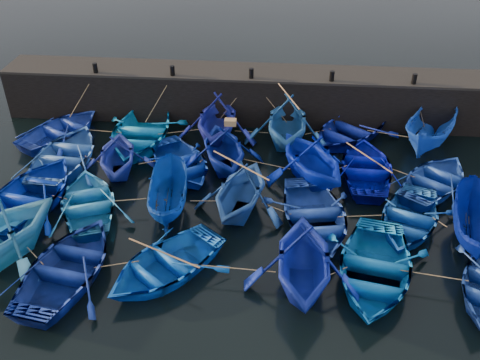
# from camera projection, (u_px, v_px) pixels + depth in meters

# --- Properties ---
(ground) EXTENTS (120.00, 120.00, 0.00)m
(ground) POSITION_uv_depth(u_px,v_px,m) (233.00, 242.00, 20.32)
(ground) COLOR black
(ground) RESTS_ON ground
(quay_wall) EXTENTS (26.00, 2.50, 2.50)m
(quay_wall) POSITION_uv_depth(u_px,v_px,m) (252.00, 95.00, 28.34)
(quay_wall) COLOR black
(quay_wall) RESTS_ON ground
(quay_top) EXTENTS (26.00, 2.50, 0.12)m
(quay_top) POSITION_uv_depth(u_px,v_px,m) (252.00, 72.00, 27.61)
(quay_top) COLOR black
(quay_top) RESTS_ON quay_wall
(bollard_0) EXTENTS (0.24, 0.24, 0.50)m
(bollard_0) POSITION_uv_depth(u_px,v_px,m) (95.00, 68.00, 27.28)
(bollard_0) COLOR black
(bollard_0) RESTS_ON quay_top
(bollard_1) EXTENTS (0.24, 0.24, 0.50)m
(bollard_1) POSITION_uv_depth(u_px,v_px,m) (172.00, 71.00, 26.98)
(bollard_1) COLOR black
(bollard_1) RESTS_ON quay_top
(bollard_2) EXTENTS (0.24, 0.24, 0.50)m
(bollard_2) POSITION_uv_depth(u_px,v_px,m) (251.00, 73.00, 26.69)
(bollard_2) COLOR black
(bollard_2) RESTS_ON quay_top
(bollard_3) EXTENTS (0.24, 0.24, 0.50)m
(bollard_3) POSITION_uv_depth(u_px,v_px,m) (332.00, 76.00, 26.40)
(bollard_3) COLOR black
(bollard_3) RESTS_ON quay_top
(bollard_4) EXTENTS (0.24, 0.24, 0.50)m
(bollard_4) POSITION_uv_depth(u_px,v_px,m) (414.00, 79.00, 26.11)
(bollard_4) COLOR black
(bollard_4) RESTS_ON quay_top
(boat_0) EXTENTS (5.21, 5.72, 0.97)m
(boat_0) POSITION_uv_depth(u_px,v_px,m) (61.00, 129.00, 26.79)
(boat_0) COLOR navy
(boat_0) RESTS_ON ground
(boat_1) EXTENTS (4.24, 5.87, 1.20)m
(boat_1) POSITION_uv_depth(u_px,v_px,m) (140.00, 132.00, 26.28)
(boat_1) COLOR blue
(boat_1) RESTS_ON ground
(boat_2) EXTENTS (4.03, 4.67, 2.45)m
(boat_2) POSITION_uv_depth(u_px,v_px,m) (217.00, 118.00, 26.22)
(boat_2) COLOR navy
(boat_2) RESTS_ON ground
(boat_3) EXTENTS (4.23, 4.89, 2.54)m
(boat_3) POSITION_uv_depth(u_px,v_px,m) (287.00, 120.00, 25.90)
(boat_3) COLOR #1E589A
(boat_3) RESTS_ON ground
(boat_4) EXTENTS (6.23, 6.40, 1.08)m
(boat_4) POSITION_uv_depth(u_px,v_px,m) (349.00, 130.00, 26.64)
(boat_4) COLOR navy
(boat_4) RESTS_ON ground
(boat_5) EXTENTS (4.01, 5.46, 1.99)m
(boat_5) POSITION_uv_depth(u_px,v_px,m) (431.00, 130.00, 25.66)
(boat_5) COLOR blue
(boat_5) RESTS_ON ground
(boat_6) EXTENTS (4.08, 5.51, 1.10)m
(boat_6) POSITION_uv_depth(u_px,v_px,m) (66.00, 155.00, 24.58)
(boat_6) COLOR blue
(boat_6) RESTS_ON ground
(boat_7) EXTENTS (4.10, 4.51, 2.05)m
(boat_7) POSITION_uv_depth(u_px,v_px,m) (118.00, 154.00, 23.74)
(boat_7) COLOR navy
(boat_7) RESTS_ON ground
(boat_8) EXTENTS (5.28, 5.67, 0.96)m
(boat_8) POSITION_uv_depth(u_px,v_px,m) (180.00, 162.00, 24.19)
(boat_8) COLOR #0B3196
(boat_8) RESTS_ON ground
(boat_9) EXTENTS (4.84, 5.24, 2.28)m
(boat_9) POSITION_uv_depth(u_px,v_px,m) (224.00, 147.00, 24.01)
(boat_9) COLOR navy
(boat_9) RESTS_ON ground
(boat_10) EXTENTS (5.73, 5.97, 2.43)m
(boat_10) POSITION_uv_depth(u_px,v_px,m) (312.00, 157.00, 23.15)
(boat_10) COLOR #041CC1
(boat_10) RESTS_ON ground
(boat_11) EXTENTS (3.66, 4.97, 1.00)m
(boat_11) POSITION_uv_depth(u_px,v_px,m) (367.00, 167.00, 23.79)
(boat_11) COLOR #000792
(boat_11) RESTS_ON ground
(boat_12) EXTENTS (5.31, 5.57, 0.94)m
(boat_12) POSITION_uv_depth(u_px,v_px,m) (436.00, 180.00, 23.01)
(boat_12) COLOR #1D44A1
(boat_12) RESTS_ON ground
(boat_13) EXTENTS (4.86, 6.13, 1.14)m
(boat_13) POSITION_uv_depth(u_px,v_px,m) (31.00, 194.00, 21.95)
(boat_13) COLOR #032291
(boat_13) RESTS_ON ground
(boat_14) EXTENTS (4.74, 5.49, 0.96)m
(boat_14) POSITION_uv_depth(u_px,v_px,m) (89.00, 202.00, 21.67)
(boat_14) COLOR blue
(boat_14) RESTS_ON ground
(boat_15) EXTENTS (1.99, 4.26, 1.59)m
(boat_15) POSITION_uv_depth(u_px,v_px,m) (168.00, 195.00, 21.52)
(boat_15) COLOR navy
(boat_15) RESTS_ON ground
(boat_16) EXTENTS (4.65, 5.09, 2.28)m
(boat_16) POSITION_uv_depth(u_px,v_px,m) (240.00, 190.00, 21.20)
(boat_16) COLOR #204D91
(boat_16) RESTS_ON ground
(boat_17) EXTENTS (4.60, 5.75, 1.06)m
(boat_17) POSITION_uv_depth(u_px,v_px,m) (314.00, 216.00, 20.79)
(boat_17) COLOR #1F43A2
(boat_17) RESTS_ON ground
(boat_18) EXTENTS (4.61, 5.36, 0.94)m
(boat_18) POSITION_uv_depth(u_px,v_px,m) (409.00, 218.00, 20.79)
(boat_18) COLOR #1550AB
(boat_18) RESTS_ON ground
(boat_19) EXTENTS (2.43, 4.55, 1.67)m
(boat_19) POSITION_uv_depth(u_px,v_px,m) (474.00, 222.00, 19.96)
(boat_19) COLOR #001174
(boat_19) RESTS_ON ground
(boat_21) EXTENTS (4.47, 5.66, 1.06)m
(boat_21) POSITION_uv_depth(u_px,v_px,m) (69.00, 267.00, 18.41)
(boat_21) COLOR navy
(boat_21) RESTS_ON ground
(boat_22) EXTENTS (5.58, 5.77, 0.98)m
(boat_22) POSITION_uv_depth(u_px,v_px,m) (164.00, 264.00, 18.58)
(boat_22) COLOR blue
(boat_22) RESTS_ON ground
(boat_23) EXTENTS (4.02, 4.65, 2.43)m
(boat_23) POSITION_uv_depth(u_px,v_px,m) (303.00, 259.00, 17.72)
(boat_23) COLOR #0F2295
(boat_23) RESTS_ON ground
(boat_24) EXTENTS (4.75, 5.93, 1.10)m
(boat_24) POSITION_uv_depth(u_px,v_px,m) (374.00, 269.00, 18.30)
(boat_24) COLOR blue
(boat_24) RESTS_ON ground
(wooden_crate) EXTENTS (0.51, 0.35, 0.27)m
(wooden_crate) POSITION_uv_depth(u_px,v_px,m) (230.00, 122.00, 23.28)
(wooden_crate) COLOR #9C7444
(wooden_crate) RESTS_ON boat_9
(mooring_ropes) EXTENTS (18.22, 12.09, 2.10)m
(mooring_ropes) POSITION_uv_depth(u_px,v_px,m) (245.00, 154.00, 24.01)
(mooring_ropes) COLOR tan
(mooring_ropes) RESTS_ON ground
(loose_oars) EXTENTS (9.97, 11.79, 1.63)m
(loose_oars) POSITION_uv_depth(u_px,v_px,m) (273.00, 161.00, 21.88)
(loose_oars) COLOR #99724C
(loose_oars) RESTS_ON ground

